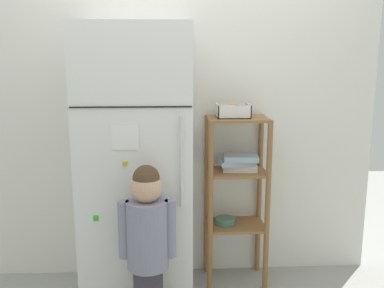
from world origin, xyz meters
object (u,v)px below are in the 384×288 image
Objects in this scene: pantry_shelf_unit at (236,183)px; fruit_bin at (233,111)px; child_standing at (147,234)px; refrigerator at (137,166)px.

fruit_bin reaches higher than pantry_shelf_unit.
child_standing is 4.61× the size of fruit_bin.
child_standing is 1.01m from fruit_bin.
refrigerator reaches higher than fruit_bin.
refrigerator is at bearing 101.06° from child_standing.
pantry_shelf_unit is 5.42× the size of fruit_bin.
pantry_shelf_unit is (0.58, 0.57, 0.12)m from child_standing.
fruit_bin is at bearing 149.92° from pantry_shelf_unit.
child_standing is at bearing -78.94° from refrigerator.
child_standing is 0.82m from pantry_shelf_unit.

